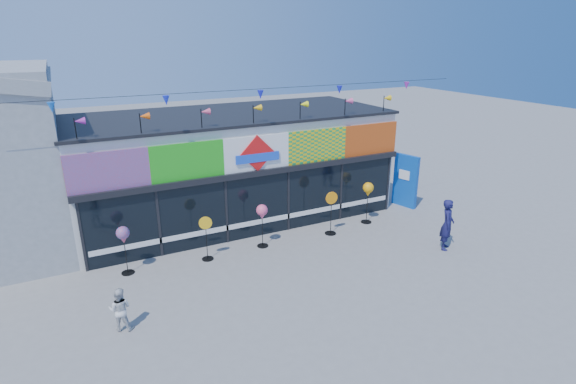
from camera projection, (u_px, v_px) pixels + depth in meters
ground at (303, 278)px, 13.54m from camera, size 80.00×80.00×0.00m
kite_shop at (233, 165)px, 17.87m from camera, size 16.00×5.70×5.31m
blue_sign at (405, 181)px, 18.90m from camera, size 0.46×1.12×2.24m
spinner_0 at (123, 236)px, 13.40m from camera, size 0.39×0.39×1.56m
spinner_1 at (206, 237)px, 14.40m from camera, size 0.42×0.38×1.50m
spinner_2 at (262, 213)px, 15.16m from camera, size 0.39×0.39×1.54m
spinner_3 at (331, 212)px, 16.27m from camera, size 0.46×0.42×1.63m
spinner_4 at (368, 191)px, 17.13m from camera, size 0.41×0.41×1.64m
adult_man at (447, 225)px, 15.12m from camera, size 0.76×0.75×1.78m
child at (120, 309)px, 11.00m from camera, size 0.64×0.52×1.14m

